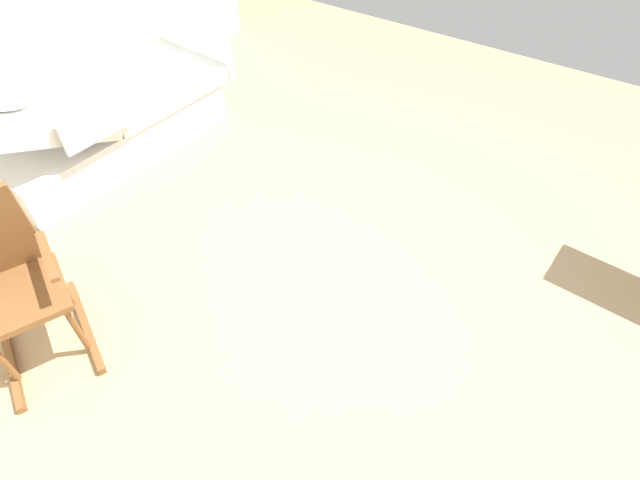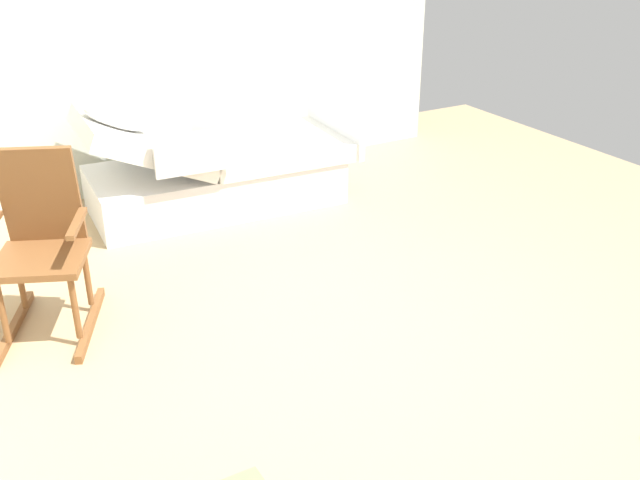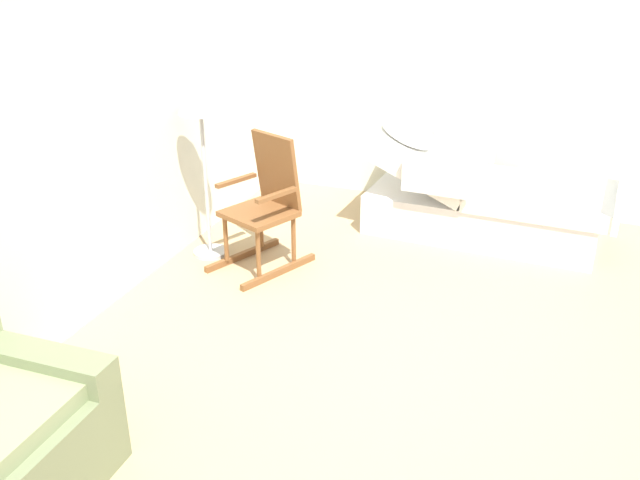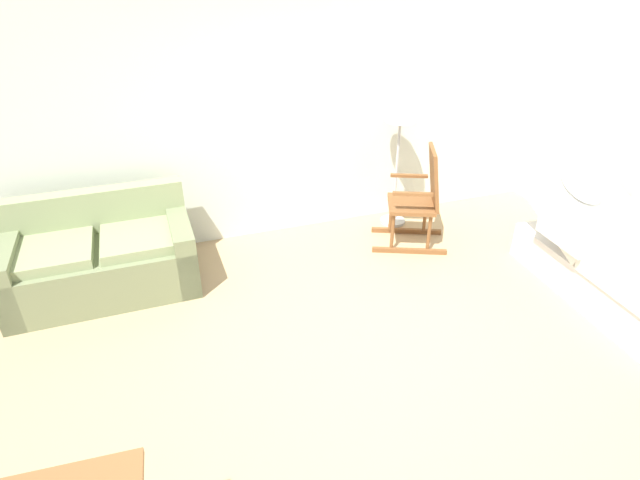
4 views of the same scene
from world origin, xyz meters
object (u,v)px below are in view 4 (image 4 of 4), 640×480
hospital_bed (626,272)px  rocking_chair (419,200)px  couch (101,260)px  floor_lamp (401,116)px

hospital_bed → rocking_chair: rocking_chair is taller
couch → floor_lamp: (3.07, 0.31, 0.92)m
floor_lamp → rocking_chair: bearing=-89.3°
hospital_bed → floor_lamp: 2.53m
couch → floor_lamp: 3.22m
rocking_chair → hospital_bed: bearing=-51.8°
hospital_bed → rocking_chair: size_ratio=2.05×
hospital_bed → couch: (-4.27, 1.71, 0.01)m
couch → rocking_chair: 3.09m
couch → rocking_chair: bearing=-3.7°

